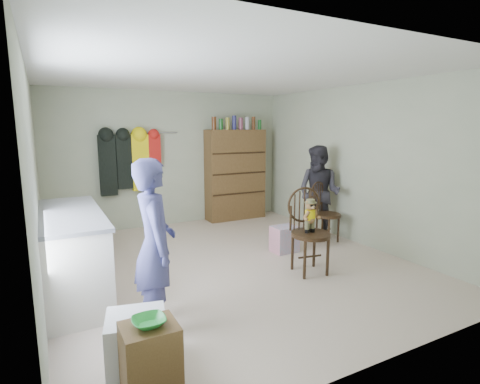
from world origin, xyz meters
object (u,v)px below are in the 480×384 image
counter (73,253)px  chair_far (323,210)px  chair_front (309,224)px  dresser (235,174)px

counter → chair_far: chair_far is taller
chair_front → chair_far: size_ratio=1.11×
chair_far → dresser: (-0.53, 2.08, 0.39)m
chair_front → chair_far: chair_front is taller
dresser → chair_far: bearing=-75.6°
chair_front → chair_far: (1.01, 0.91, -0.10)m
chair_far → dresser: size_ratio=0.47×
counter → chair_far: size_ratio=1.89×
chair_far → dresser: dresser is taller
dresser → counter: bearing=-144.3°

